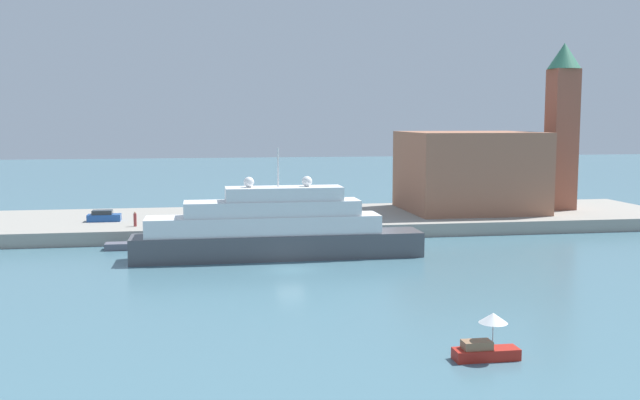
# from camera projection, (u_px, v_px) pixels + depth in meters

# --- Properties ---
(ground) EXTENTS (400.00, 400.00, 0.00)m
(ground) POSITION_uv_depth(u_px,v_px,m) (291.00, 270.00, 68.57)
(ground) COLOR slate
(quay_dock) EXTENTS (110.00, 21.79, 1.62)m
(quay_dock) POSITION_uv_depth(u_px,v_px,m) (265.00, 222.00, 94.85)
(quay_dock) COLOR gray
(quay_dock) RESTS_ON ground
(large_yacht) EXTENTS (29.67, 4.59, 11.29)m
(large_yacht) POSITION_uv_depth(u_px,v_px,m) (274.00, 230.00, 74.07)
(large_yacht) COLOR #4C4C51
(large_yacht) RESTS_ON ground
(small_motorboat) EXTENTS (3.92, 1.72, 2.82)m
(small_motorboat) POSITION_uv_depth(u_px,v_px,m) (487.00, 342.00, 42.91)
(small_motorboat) COLOR #B22319
(small_motorboat) RESTS_ON ground
(work_barge) EXTENTS (5.37, 1.88, 0.74)m
(work_barge) POSITION_uv_depth(u_px,v_px,m) (130.00, 246.00, 79.35)
(work_barge) COLOR #595966
(work_barge) RESTS_ON ground
(harbor_building) EXTENTS (17.38, 15.73, 10.81)m
(harbor_building) POSITION_uv_depth(u_px,v_px,m) (469.00, 171.00, 99.63)
(harbor_building) COLOR #9E664C
(harbor_building) RESTS_ON quay_dock
(bell_tower) EXTENTS (4.54, 4.54, 22.90)m
(bell_tower) POSITION_uv_depth(u_px,v_px,m) (562.00, 120.00, 100.23)
(bell_tower) COLOR #93513D
(bell_tower) RESTS_ON quay_dock
(parked_car) EXTENTS (3.99, 1.83, 1.38)m
(parked_car) POSITION_uv_depth(u_px,v_px,m) (104.00, 216.00, 89.41)
(parked_car) COLOR #1E4C99
(parked_car) RESTS_ON quay_dock
(person_figure) EXTENTS (0.36, 0.36, 1.76)m
(person_figure) POSITION_uv_depth(u_px,v_px,m) (135.00, 219.00, 85.12)
(person_figure) COLOR maroon
(person_figure) RESTS_ON quay_dock
(mooring_bollard) EXTENTS (0.38, 0.38, 0.79)m
(mooring_bollard) POSITION_uv_depth(u_px,v_px,m) (265.00, 223.00, 85.09)
(mooring_bollard) COLOR black
(mooring_bollard) RESTS_ON quay_dock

